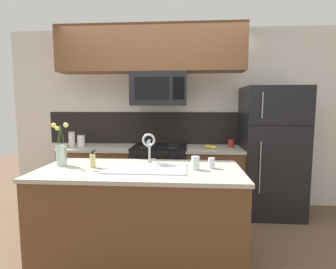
# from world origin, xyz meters

# --- Properties ---
(ground_plane) EXTENTS (10.00, 10.00, 0.00)m
(ground_plane) POSITION_xyz_m (0.00, 0.00, 0.00)
(ground_plane) COLOR brown
(rear_partition) EXTENTS (5.20, 0.10, 2.60)m
(rear_partition) POSITION_xyz_m (0.30, 1.28, 1.30)
(rear_partition) COLOR silver
(rear_partition) RESTS_ON ground
(splash_band) EXTENTS (3.46, 0.01, 0.48)m
(splash_band) POSITION_xyz_m (0.00, 1.22, 1.15)
(splash_band) COLOR black
(splash_band) RESTS_ON rear_partition
(back_counter_left) EXTENTS (1.01, 0.65, 0.91)m
(back_counter_left) POSITION_xyz_m (-0.87, 0.90, 0.46)
(back_counter_left) COLOR brown
(back_counter_left) RESTS_ON ground
(back_counter_right) EXTENTS (0.78, 0.65, 0.91)m
(back_counter_right) POSITION_xyz_m (0.75, 0.90, 0.46)
(back_counter_right) COLOR brown
(back_counter_right) RESTS_ON ground
(stove_range) EXTENTS (0.76, 0.64, 0.93)m
(stove_range) POSITION_xyz_m (0.00, 0.90, 0.46)
(stove_range) COLOR black
(stove_range) RESTS_ON ground
(microwave) EXTENTS (0.74, 0.40, 0.44)m
(microwave) POSITION_xyz_m (0.00, 0.88, 1.71)
(microwave) COLOR black
(upper_cabinet_band) EXTENTS (2.48, 0.34, 0.60)m
(upper_cabinet_band) POSITION_xyz_m (-0.11, 0.85, 2.23)
(upper_cabinet_band) COLOR brown
(refrigerator) EXTENTS (0.78, 0.74, 1.74)m
(refrigerator) POSITION_xyz_m (1.52, 0.92, 0.87)
(refrigerator) COLOR black
(refrigerator) RESTS_ON ground
(storage_jar_tall) EXTENTS (0.09, 0.09, 0.21)m
(storage_jar_tall) POSITION_xyz_m (-1.26, 0.89, 1.01)
(storage_jar_tall) COLOR silver
(storage_jar_tall) RESTS_ON back_counter_left
(storage_jar_medium) EXTENTS (0.10, 0.10, 0.18)m
(storage_jar_medium) POSITION_xyz_m (-1.12, 0.88, 1.00)
(storage_jar_medium) COLOR silver
(storage_jar_medium) RESTS_ON back_counter_left
(banana_bunch) EXTENTS (0.19, 0.16, 0.08)m
(banana_bunch) POSITION_xyz_m (0.71, 0.84, 0.93)
(banana_bunch) COLOR yellow
(banana_bunch) RESTS_ON back_counter_right
(coffee_tin) EXTENTS (0.08, 0.08, 0.11)m
(coffee_tin) POSITION_xyz_m (0.99, 0.95, 0.97)
(coffee_tin) COLOR #B22D23
(coffee_tin) RESTS_ON back_counter_right
(island_counter) EXTENTS (1.87, 0.85, 0.91)m
(island_counter) POSITION_xyz_m (-0.05, -0.35, 0.46)
(island_counter) COLOR brown
(island_counter) RESTS_ON ground
(kitchen_sink) EXTENTS (0.76, 0.44, 0.16)m
(kitchen_sink) POSITION_xyz_m (-0.00, -0.35, 0.84)
(kitchen_sink) COLOR #ADAFB5
(kitchen_sink) RESTS_ON island_counter
(sink_faucet) EXTENTS (0.14, 0.14, 0.31)m
(sink_faucet) POSITION_xyz_m (-0.00, -0.13, 1.11)
(sink_faucet) COLOR #B7BABF
(sink_faucet) RESTS_ON island_counter
(dish_soap_bottle) EXTENTS (0.06, 0.05, 0.16)m
(dish_soap_bottle) POSITION_xyz_m (-0.50, -0.34, 0.98)
(dish_soap_bottle) COLOR #DBCC75
(dish_soap_bottle) RESTS_ON island_counter
(drinking_glass) EXTENTS (0.08, 0.08, 0.12)m
(drinking_glass) POSITION_xyz_m (0.46, -0.36, 0.97)
(drinking_glass) COLOR silver
(drinking_glass) RESTS_ON island_counter
(spare_glass) EXTENTS (0.06, 0.06, 0.10)m
(spare_glass) POSITION_xyz_m (0.61, -0.29, 0.96)
(spare_glass) COLOR silver
(spare_glass) RESTS_ON island_counter
(flower_vase) EXTENTS (0.20, 0.12, 0.42)m
(flower_vase) POSITION_xyz_m (-0.83, -0.29, 1.03)
(flower_vase) COLOR silver
(flower_vase) RESTS_ON island_counter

